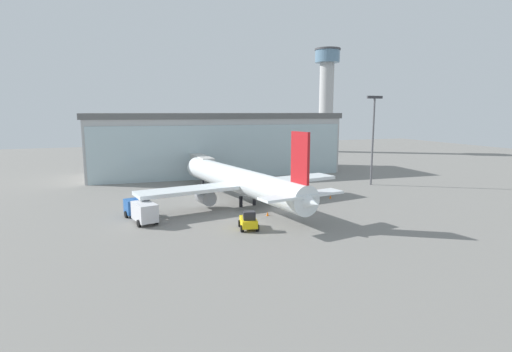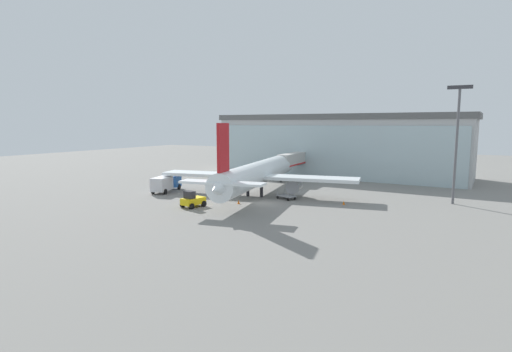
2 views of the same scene
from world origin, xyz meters
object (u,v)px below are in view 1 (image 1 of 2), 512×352
at_px(jet_bridge, 199,161).
at_px(control_tower, 326,92).
at_px(catering_truck, 141,210).
at_px(pushback_tug, 249,221).
at_px(apron_light_mast, 373,132).
at_px(baggage_cart, 280,200).
at_px(safety_cone_nose, 268,214).
at_px(airplane, 241,181).
at_px(safety_cone_wingtip, 330,197).

height_order(jet_bridge, control_tower, control_tower).
distance_m(catering_truck, pushback_tug, 14.14).
bearing_deg(apron_light_mast, catering_truck, -164.55).
bearing_deg(baggage_cart, control_tower, 76.30).
distance_m(control_tower, safety_cone_nose, 92.42).
distance_m(apron_light_mast, airplane, 29.62).
bearing_deg(baggage_cart, jet_bridge, 129.88).
xyz_separation_m(airplane, pushback_tug, (-3.24, -13.15, -2.46)).
relative_size(safety_cone_nose, safety_cone_wingtip, 1.00).
relative_size(catering_truck, baggage_cart, 2.39).
bearing_deg(pushback_tug, baggage_cart, -27.06).
distance_m(airplane, catering_truck, 16.00).
distance_m(control_tower, safety_cone_wingtip, 80.09).
height_order(airplane, safety_cone_nose, airplane).
bearing_deg(jet_bridge, apron_light_mast, -116.94).
relative_size(control_tower, apron_light_mast, 2.08).
relative_size(apron_light_mast, pushback_tug, 4.80).
relative_size(control_tower, catering_truck, 4.57).
bearing_deg(pushback_tug, jet_bridge, 8.88).
bearing_deg(pushback_tug, airplane, -3.10).
relative_size(pushback_tug, safety_cone_wingtip, 6.33).
bearing_deg(safety_cone_nose, catering_truck, 169.89).
relative_size(catering_truck, pushback_tug, 2.19).
distance_m(baggage_cart, safety_cone_nose, 7.93).
height_order(jet_bridge, baggage_cart, jet_bridge).
height_order(jet_bridge, safety_cone_wingtip, jet_bridge).
relative_size(airplane, safety_cone_wingtip, 67.65).
xyz_separation_m(airplane, safety_cone_wingtip, (14.59, -1.54, -3.15)).
height_order(apron_light_mast, safety_cone_wingtip, apron_light_mast).
height_order(jet_bridge, safety_cone_nose, jet_bridge).
height_order(airplane, pushback_tug, airplane).
bearing_deg(airplane, safety_cone_nose, 177.23).
bearing_deg(airplane, jet_bridge, -4.78).
height_order(baggage_cart, pushback_tug, pushback_tug).
height_order(apron_light_mast, safety_cone_nose, apron_light_mast).
bearing_deg(safety_cone_nose, apron_light_mast, 28.73).
height_order(catering_truck, pushback_tug, catering_truck).
bearing_deg(control_tower, pushback_tug, -124.72).
bearing_deg(safety_cone_wingtip, pushback_tug, -146.94).
bearing_deg(pushback_tug, safety_cone_wingtip, -46.20).
xyz_separation_m(catering_truck, baggage_cart, (20.65, 3.63, -0.97)).
distance_m(airplane, pushback_tug, 13.76).
height_order(control_tower, safety_cone_nose, control_tower).
relative_size(pushback_tug, safety_cone_nose, 6.33).
distance_m(catering_truck, baggage_cart, 20.99).
xyz_separation_m(airplane, baggage_cart, (5.68, -1.65, -2.93)).
relative_size(apron_light_mast, airplane, 0.45).
relative_size(control_tower, pushback_tug, 10.00).
bearing_deg(safety_cone_wingtip, baggage_cart, -179.28).
relative_size(catering_truck, safety_cone_nose, 13.85).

